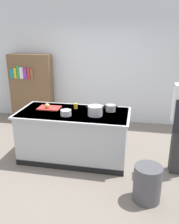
% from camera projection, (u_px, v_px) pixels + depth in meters
% --- Properties ---
extents(ground_plane, '(10.00, 10.00, 0.00)m').
position_uv_depth(ground_plane, '(74.00, 157.00, 4.52)').
color(ground_plane, slate).
extents(back_wall, '(6.40, 0.12, 3.00)m').
position_uv_depth(back_wall, '(94.00, 62.00, 5.97)').
color(back_wall, silver).
rests_on(back_wall, ground_plane).
extents(counter_island, '(1.98, 0.98, 0.90)m').
position_uv_depth(counter_island, '(74.00, 135.00, 4.36)').
color(counter_island, '#B7BABF').
rests_on(counter_island, ground_plane).
extents(cutting_board, '(0.40, 0.28, 0.02)m').
position_uv_depth(cutting_board, '(49.00, 108.00, 4.41)').
color(cutting_board, red).
rests_on(cutting_board, counter_island).
extents(onion, '(0.09, 0.09, 0.09)m').
position_uv_depth(onion, '(47.00, 106.00, 4.35)').
color(onion, tan).
rests_on(onion, cutting_board).
extents(stock_pot, '(0.32, 0.25, 0.17)m').
position_uv_depth(stock_pot, '(95.00, 111.00, 4.03)').
color(stock_pot, '#B7BABF').
rests_on(stock_pot, counter_island).
extents(sauce_pan, '(0.24, 0.18, 0.12)m').
position_uv_depth(sauce_pan, '(111.00, 108.00, 4.24)').
color(sauce_pan, '#99999E').
rests_on(sauce_pan, counter_island).
extents(mixing_bowl, '(0.19, 0.19, 0.10)m').
position_uv_depth(mixing_bowl, '(66.00, 113.00, 4.04)').
color(mixing_bowl, '#B7BABF').
rests_on(mixing_bowl, counter_island).
extents(juice_cup, '(0.07, 0.07, 0.10)m').
position_uv_depth(juice_cup, '(76.00, 106.00, 4.39)').
color(juice_cup, yellow).
rests_on(juice_cup, counter_island).
extents(trash_bin, '(0.39, 0.39, 0.53)m').
position_uv_depth(trash_bin, '(147.00, 183.00, 3.31)').
color(trash_bin, '#4C4C51').
rests_on(trash_bin, ground_plane).
extents(bookshelf, '(1.10, 0.31, 1.70)m').
position_uv_depth(bookshelf, '(31.00, 87.00, 6.19)').
color(bookshelf, brown).
rests_on(bookshelf, ground_plane).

